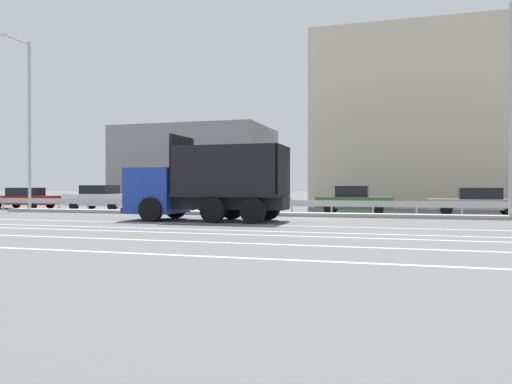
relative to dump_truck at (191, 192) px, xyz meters
name	(u,v)px	position (x,y,z in m)	size (l,w,h in m)	color
ground_plane	(300,218)	(4.35, 2.74, -1.26)	(320.00, 320.00, 0.00)	#565659
lane_strip_0	(191,224)	(0.84, -1.79, -1.26)	(65.90, 0.16, 0.01)	silver
lane_strip_1	(162,229)	(0.84, -4.31, -1.26)	(65.90, 0.16, 0.01)	silver
lane_strip_2	(143,232)	(0.84, -5.65, -1.26)	(65.90, 0.16, 0.01)	silver
lane_strip_3	(103,238)	(0.84, -7.91, -1.26)	(65.90, 0.16, 0.01)	silver
lane_strip_4	(39,249)	(0.84, -10.48, -1.26)	(65.90, 0.16, 0.01)	silver
median_island	(308,214)	(4.35, 4.66, -1.17)	(36.25, 1.10, 0.18)	gray
median_guardrail	(312,204)	(4.35, 5.76, -0.69)	(65.90, 0.09, 0.78)	#9EA0A5
dump_truck	(191,192)	(0.00, 0.00, 0.00)	(7.10, 2.88, 3.73)	#19389E
median_road_sign	(177,190)	(-2.91, 4.66, 0.04)	(0.80, 0.16, 2.42)	white
street_lamp_0	(27,118)	(-12.73, 4.57, 4.39)	(0.70, 2.45, 10.26)	#ADADB2
street_lamp_1	(512,98)	(13.62, 4.40, 4.20)	(0.71, 2.77, 9.82)	#ADADB2
parked_car_1	(24,198)	(-15.89, 7.86, -0.54)	(4.58, 2.09, 1.44)	maroon
parked_car_2	(101,198)	(-9.68, 7.62, -0.47)	(4.70, 2.11, 1.60)	silver
parked_car_3	(177,200)	(-4.34, 7.63, -0.57)	(4.00, 2.01, 1.36)	#A3A3A8
parked_car_4	(254,201)	(0.48, 8.09, -0.60)	(4.30, 2.06, 1.27)	#A3A3A8
parked_car_5	(354,200)	(6.36, 7.62, -0.50)	(4.17, 2.04, 1.54)	#335B33
parked_car_6	(477,202)	(12.69, 8.02, -0.55)	(4.91, 1.89, 1.44)	gray
background_building_0	(197,165)	(-11.39, 26.85, 2.48)	(14.66, 10.16, 7.49)	gray
background_building_1	(415,126)	(9.78, 22.37, 5.20)	(14.85, 14.42, 12.93)	beige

